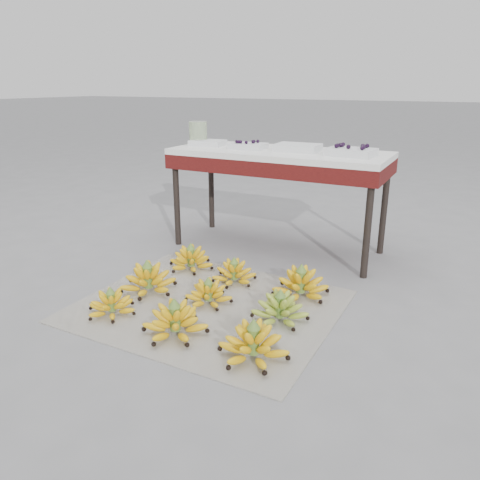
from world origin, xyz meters
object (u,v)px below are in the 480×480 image
at_px(newspaper_mat, 209,306).
at_px(bunch_front_center, 175,322).
at_px(bunch_front_right, 253,345).
at_px(bunch_back_left, 191,260).
at_px(bunch_back_center, 234,273).
at_px(bunch_back_right, 301,285).
at_px(bunch_mid_center, 209,294).
at_px(glass_jar, 198,133).
at_px(vendor_table, 279,162).
at_px(tray_left, 248,146).
at_px(bunch_mid_left, 148,280).
at_px(tray_far_left, 208,143).
at_px(bunch_mid_right, 280,310).
at_px(tray_right, 298,147).
at_px(tray_far_right, 351,152).
at_px(bunch_front_left, 111,305).

relative_size(newspaper_mat, bunch_front_center, 4.27).
bearing_deg(bunch_front_right, bunch_back_left, 135.00).
relative_size(bunch_back_center, bunch_back_right, 0.77).
xyz_separation_m(bunch_mid_center, glass_jar, (-0.64, 0.96, 0.69)).
relative_size(bunch_back_center, vendor_table, 0.20).
distance_m(bunch_back_center, tray_left, 0.91).
bearing_deg(bunch_back_center, glass_jar, 124.45).
relative_size(newspaper_mat, tray_left, 5.37).
relative_size(bunch_front_right, bunch_mid_left, 0.79).
bearing_deg(vendor_table, bunch_front_center, -87.50).
height_order(bunch_back_center, tray_far_left, tray_far_left).
distance_m(bunch_front_right, bunch_mid_left, 0.85).
distance_m(bunch_front_right, bunch_mid_right, 0.35).
relative_size(bunch_mid_center, glass_jar, 1.71).
distance_m(tray_left, tray_right, 0.33).
height_order(bunch_mid_right, tray_far_right, tray_far_right).
bearing_deg(bunch_front_center, bunch_back_center, 93.60).
relative_size(tray_right, tray_far_right, 0.97).
xyz_separation_m(bunch_front_center, tray_far_left, (-0.59, 1.28, 0.62)).
relative_size(bunch_mid_center, tray_far_right, 0.93).
distance_m(tray_far_left, glass_jar, 0.11).
bearing_deg(bunch_back_left, tray_left, 87.10).
bearing_deg(bunch_mid_center, bunch_back_right, 45.30).
distance_m(bunch_back_right, tray_right, 0.96).
bearing_deg(bunch_front_left, bunch_back_left, 99.89).
height_order(bunch_mid_left, tray_far_right, tray_far_right).
bearing_deg(newspaper_mat, tray_left, 104.76).
bearing_deg(tray_far_right, bunch_mid_left, -130.71).
bearing_deg(newspaper_mat, bunch_back_right, 40.88).
bearing_deg(bunch_mid_center, glass_jar, 131.30).
bearing_deg(bunch_back_right, bunch_mid_left, -173.04).
bearing_deg(bunch_front_center, bunch_mid_center, 94.95).
height_order(bunch_mid_left, bunch_back_left, bunch_mid_left).
bearing_deg(bunch_front_right, bunch_mid_center, 138.36).
relative_size(bunch_back_left, glass_jar, 1.93).
bearing_deg(bunch_mid_left, newspaper_mat, 19.35).
distance_m(bunch_front_right, vendor_table, 1.47).
height_order(bunch_front_right, tray_left, tray_left).
xyz_separation_m(bunch_front_right, bunch_mid_center, (-0.42, 0.35, -0.01)).
height_order(bunch_front_left, glass_jar, glass_jar).
distance_m(newspaper_mat, bunch_back_right, 0.50).
bearing_deg(bunch_back_center, vendor_table, 82.24).
relative_size(bunch_front_center, bunch_mid_center, 1.09).
xyz_separation_m(bunch_front_right, bunch_back_right, (-0.04, 0.65, 0.00)).
xyz_separation_m(bunch_front_center, tray_right, (0.06, 1.30, 0.62)).
bearing_deg(tray_far_right, bunch_front_left, -122.94).
bearing_deg(bunch_mid_center, tray_far_left, 128.05).
xyz_separation_m(newspaper_mat, glass_jar, (-0.66, 0.98, 0.74)).
height_order(bunch_back_left, tray_left, tray_left).
height_order(bunch_mid_left, bunch_back_center, bunch_mid_left).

